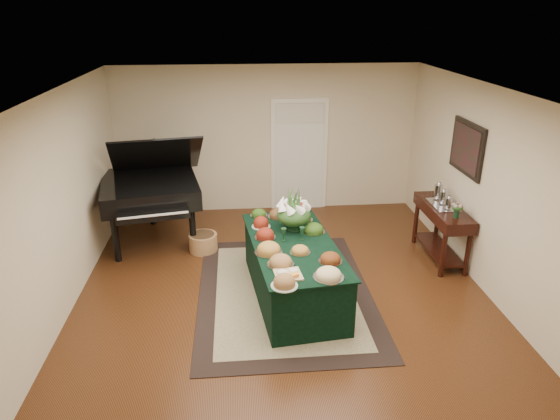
{
  "coord_description": "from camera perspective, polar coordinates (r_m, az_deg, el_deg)",
  "views": [
    {
      "loc": [
        -0.56,
        -5.97,
        3.62
      ],
      "look_at": [
        0.0,
        0.3,
        1.05
      ],
      "focal_mm": 32.0,
      "sensor_mm": 36.0,
      "label": 1
    }
  ],
  "objects": [
    {
      "name": "wall_painting",
      "position": [
        7.65,
        20.57,
        6.65
      ],
      "size": [
        0.05,
        0.95,
        0.75
      ],
      "color": "black",
      "rests_on": "ground"
    },
    {
      "name": "mahogany_sideboard",
      "position": [
        7.9,
        18.07,
        -0.91
      ],
      "size": [
        0.45,
        1.34,
        0.86
      ],
      "color": "black",
      "rests_on": "ground"
    },
    {
      "name": "pink_bouquet",
      "position": [
        7.42,
        19.6,
        0.24
      ],
      "size": [
        0.17,
        0.17,
        0.22
      ],
      "color": "black",
      "rests_on": "mahogany_sideboard"
    },
    {
      "name": "area_rug",
      "position": [
        6.91,
        0.52,
        -9.33
      ],
      "size": [
        2.32,
        3.25,
        0.01
      ],
      "color": "black",
      "rests_on": "ground"
    },
    {
      "name": "food_platters",
      "position": [
        6.47,
        1.17,
        -3.34
      ],
      "size": [
        1.06,
        2.41,
        0.13
      ],
      "color": "#BABAC3",
      "rests_on": "buffet_table"
    },
    {
      "name": "cutting_board",
      "position": [
        5.73,
        0.9,
        -7.07
      ],
      "size": [
        0.33,
        0.33,
        0.1
      ],
      "color": "tan",
      "rests_on": "buffet_table"
    },
    {
      "name": "wicker_basket",
      "position": [
        8.04,
        -8.78,
        -3.69
      ],
      "size": [
        0.45,
        0.45,
        0.28
      ],
      "primitive_type": "cylinder",
      "color": "olive",
      "rests_on": "ground"
    },
    {
      "name": "grand_piano",
      "position": [
        8.29,
        -14.57,
        2.41
      ],
      "size": [
        1.79,
        2.0,
        1.81
      ],
      "color": "black",
      "rests_on": "ground"
    },
    {
      "name": "kitchen_doorway",
      "position": [
        9.38,
        2.2,
        6.11
      ],
      "size": [
        1.05,
        0.07,
        2.1
      ],
      "color": "white",
      "rests_on": "ground"
    },
    {
      "name": "buffet_table",
      "position": [
        6.65,
        1.53,
        -6.85
      ],
      "size": [
        1.28,
        2.31,
        0.78
      ],
      "color": "black",
      "rests_on": "ground"
    },
    {
      "name": "green_goblets",
      "position": [
        6.53,
        1.48,
        -2.73
      ],
      "size": [
        0.32,
        0.09,
        0.18
      ],
      "color": "black",
      "rests_on": "buffet_table"
    },
    {
      "name": "floral_centerpiece",
      "position": [
        6.75,
        1.56,
        -0.07
      ],
      "size": [
        0.48,
        0.48,
        0.48
      ],
      "color": "black",
      "rests_on": "buffet_table"
    },
    {
      "name": "tea_service",
      "position": [
        7.86,
        18.12,
        1.4
      ],
      "size": [
        0.34,
        0.58,
        0.3
      ],
      "color": "#BABAC3",
      "rests_on": "mahogany_sideboard"
    },
    {
      "name": "ground",
      "position": [
        7.0,
        0.22,
        -8.91
      ],
      "size": [
        6.0,
        6.0,
        0.0
      ],
      "primitive_type": "plane",
      "color": "black",
      "rests_on": "ground"
    }
  ]
}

